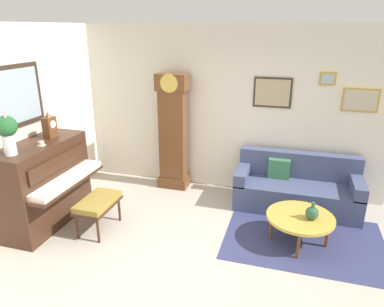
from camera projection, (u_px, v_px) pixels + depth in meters
ground_plane at (184, 268)px, 4.29m from camera, size 6.40×6.00×0.10m
wall_back at (227, 110)px, 5.96m from camera, size 5.30×0.13×2.80m
area_rug at (303, 240)px, 4.77m from camera, size 2.10×1.50×0.01m
piano at (44, 183)px, 5.02m from camera, size 0.87×1.44×1.23m
piano_bench at (98, 204)px, 4.90m from camera, size 0.42×0.70×0.48m
grandfather_clock at (173, 135)px, 6.08m from camera, size 0.52×0.34×2.03m
couch at (296, 188)px, 5.58m from camera, size 1.90×0.80×0.84m
coffee_table at (300, 218)px, 4.59m from camera, size 0.88×0.88×0.40m
mantel_clock at (50, 126)px, 5.00m from camera, size 0.13×0.18×0.38m
flower_vase at (7, 131)px, 4.26m from camera, size 0.26×0.26×0.58m
teacup at (41, 144)px, 4.70m from camera, size 0.12×0.12×0.06m
green_jug at (312, 213)px, 4.48m from camera, size 0.17×0.17×0.24m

